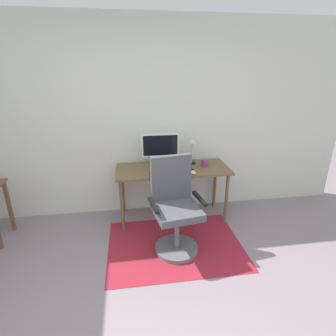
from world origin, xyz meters
name	(u,v)px	position (x,y,z in m)	size (l,w,h in m)	color
wall_back	(138,121)	(0.00, 2.20, 1.30)	(6.00, 0.10, 2.60)	silver
area_rug	(175,245)	(0.34, 1.20, 0.00)	(1.56, 1.17, 0.01)	maroon
desk	(173,174)	(0.41, 1.83, 0.66)	(1.47, 0.60, 0.74)	brown
monitor	(160,147)	(0.27, 1.99, 0.99)	(0.50, 0.18, 0.43)	#B2B2B7
keyboard	(167,174)	(0.31, 1.62, 0.75)	(0.43, 0.13, 0.02)	black
computer_mouse	(193,172)	(0.63, 1.59, 0.76)	(0.06, 0.10, 0.03)	white
coffee_cup	(204,163)	(0.84, 1.83, 0.79)	(0.09, 0.09, 0.10)	#7F3677
cell_phone	(189,168)	(0.63, 1.78, 0.74)	(0.07, 0.14, 0.01)	black
desk_lamp	(192,146)	(0.70, 1.96, 0.99)	(0.11, 0.11, 0.36)	black
office_chair	(175,211)	(0.33, 1.17, 0.48)	(0.61, 0.55, 1.08)	slate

